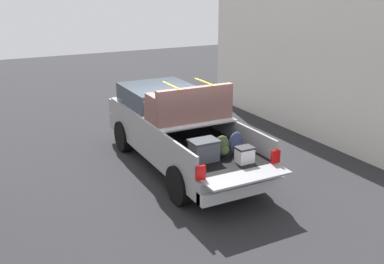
# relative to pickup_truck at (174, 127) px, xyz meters

# --- Properties ---
(ground_plane) EXTENTS (40.00, 40.00, 0.00)m
(ground_plane) POSITION_rel_pickup_truck_xyz_m (-0.36, -0.00, -0.96)
(ground_plane) COLOR #262628
(pickup_truck) EXTENTS (6.05, 2.06, 2.23)m
(pickup_truck) POSITION_rel_pickup_truck_xyz_m (0.00, 0.00, 0.00)
(pickup_truck) COLOR gray
(pickup_truck) RESTS_ON ground_plane
(building_facade) EXTENTS (8.85, 0.36, 4.13)m
(building_facade) POSITION_rel_pickup_truck_xyz_m (0.78, -4.55, 1.11)
(building_facade) COLOR silver
(building_facade) RESTS_ON ground_plane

